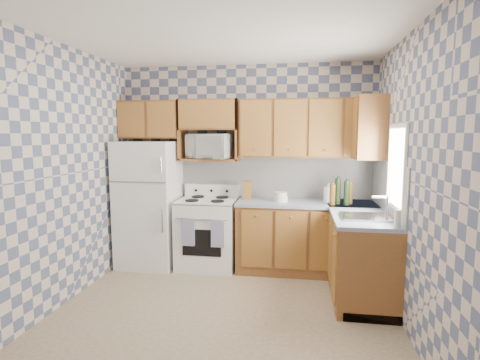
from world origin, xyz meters
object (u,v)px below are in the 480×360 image
object	(u,v)px
microwave	(211,146)
stove_body	(208,234)
refrigerator	(149,204)
electric_kettle	(330,194)

from	to	relation	value
microwave	stove_body	bearing A→B (deg)	-82.93
stove_body	microwave	xyz separation A→B (m)	(0.02, 0.16, 1.17)
refrigerator	electric_kettle	world-z (taller)	refrigerator
stove_body	electric_kettle	xyz separation A→B (m)	(1.58, 0.05, 0.57)
microwave	refrigerator	bearing A→B (deg)	-151.99
refrigerator	electric_kettle	distance (m)	2.39
stove_body	microwave	size ratio (longest dim) A/B	1.51
refrigerator	electric_kettle	xyz separation A→B (m)	(2.39, 0.08, 0.18)
refrigerator	stove_body	bearing A→B (deg)	1.78
electric_kettle	microwave	bearing A→B (deg)	176.06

